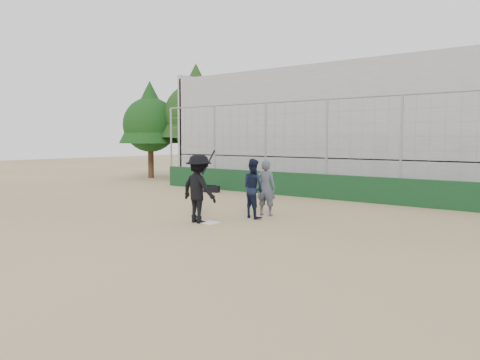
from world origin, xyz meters
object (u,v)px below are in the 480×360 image
Objects in this scene: catcher_crouched at (253,198)px; equipment_bag at (212,189)px; batter_at_plate at (199,188)px; umpire at (266,191)px.

equipment_bag is (-5.63, 4.40, -0.46)m from catcher_crouched.
batter_at_plate is 7.78m from equipment_bag.
batter_at_plate is 1.33× the size of umpire.
catcher_crouched is 1.60× the size of equipment_bag.
catcher_crouched is at bearing 64.89° from batter_at_plate.
umpire is 6.84m from equipment_bag.
batter_at_plate is at bearing -50.88° from equipment_bag.
umpire is at bearing 70.52° from batter_at_plate.
equipment_bag is (-4.88, 6.00, -0.84)m from batter_at_plate.
equipment_bag is (-5.67, 3.77, -0.64)m from umpire.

